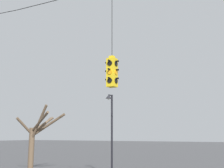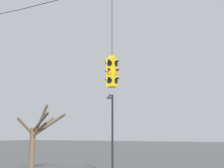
% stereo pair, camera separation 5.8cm
% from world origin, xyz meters
% --- Properties ---
extents(traffic_light_near_right_pole, '(0.58, 0.58, 4.39)m').
position_xyz_m(traffic_light_near_right_pole, '(1.89, 0.28, 4.92)').
color(traffic_light_near_right_pole, yellow).
extents(street_lamp, '(0.37, 0.65, 4.92)m').
position_xyz_m(street_lamp, '(-1.22, 5.77, 3.23)').
color(street_lamp, black).
rests_on(street_lamp, ground_plane).
extents(bare_tree, '(2.83, 2.59, 4.46)m').
position_xyz_m(bare_tree, '(-6.86, 5.37, 2.30)').
color(bare_tree, brown).
rests_on(bare_tree, ground_plane).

